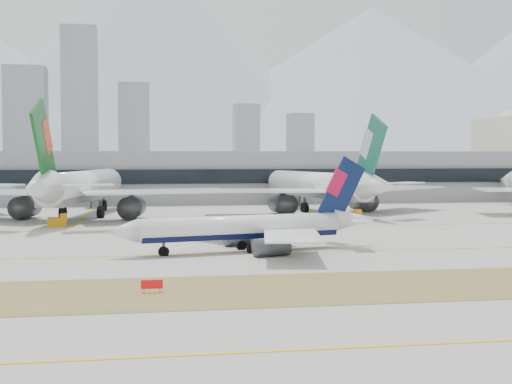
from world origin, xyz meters
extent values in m
plane|color=gray|center=(0.00, 0.00, 0.00)|extent=(3000.00, 3000.00, 0.00)
cube|color=brown|center=(0.00, -32.00, 0.02)|extent=(360.00, 18.00, 0.06)
cube|color=yellow|center=(0.00, -5.00, 0.03)|extent=(360.00, 0.45, 0.04)
cube|color=yellow|center=(0.00, -55.00, 0.03)|extent=(360.00, 0.45, 0.04)
cube|color=yellow|center=(0.00, 30.00, 0.03)|extent=(360.00, 0.45, 0.04)
cylinder|color=white|center=(-8.11, -2.98, 3.62)|extent=(30.14, 9.59, 3.29)
cube|color=black|center=(-8.11, -2.98, 2.72)|extent=(29.45, 8.97, 1.48)
cone|color=white|center=(-25.09, -6.65, 3.62)|extent=(5.19, 4.19, 3.29)
cone|color=white|center=(9.88, 0.91, 4.03)|extent=(7.24, 4.63, 3.29)
cube|color=white|center=(-6.25, 6.76, 3.13)|extent=(15.28, 17.61, 0.20)
cube|color=white|center=(7.75, 4.83, 4.28)|extent=(4.85, 5.46, 0.13)
cylinder|color=#3F4247|center=(-7.26, 3.43, 1.32)|extent=(5.43, 3.48, 2.47)
cube|color=#3F4247|center=(-7.26, 3.43, 2.31)|extent=(2.10, 0.68, 1.15)
cube|color=white|center=(-2.39, -11.09, 3.13)|extent=(10.10, 17.27, 0.20)
cube|color=white|center=(9.56, -3.54, 4.28)|extent=(3.38, 4.88, 0.13)
cylinder|color=#3F4247|center=(-4.69, -8.47, 1.32)|extent=(5.43, 3.48, 2.47)
cube|color=#3F4247|center=(-4.69, -8.47, 2.31)|extent=(2.10, 0.68, 1.15)
cube|color=#0A1842|center=(7.83, 0.46, 8.63)|extent=(8.01, 2.01, 10.32)
cube|color=#C60D3E|center=(7.02, 0.29, 9.74)|extent=(3.67, 1.13, 4.42)
cylinder|color=#3F4247|center=(-19.30, -5.40, 0.99)|extent=(0.40, 0.40, 1.98)
cylinder|color=black|center=(-19.30, -5.40, 0.58)|extent=(1.57, 0.88, 1.48)
cylinder|color=#3F4247|center=(-6.84, -4.90, 0.99)|extent=(0.40, 0.40, 1.98)
cylinder|color=black|center=(-6.84, -4.90, 0.58)|extent=(1.57, 0.88, 1.48)
cylinder|color=#3F4247|center=(-7.75, -0.71, 0.99)|extent=(0.40, 0.40, 1.98)
cylinder|color=black|center=(-7.75, -0.71, 0.58)|extent=(1.57, 0.88, 1.48)
cylinder|color=white|center=(-34.79, 58.81, 7.16)|extent=(15.80, 49.52, 6.51)
cube|color=slate|center=(-34.79, 58.81, 5.37)|extent=(14.66, 48.37, 2.93)
cone|color=white|center=(-29.36, 86.64, 7.16)|extent=(7.82, 8.62, 6.51)
cone|color=white|center=(-40.54, 29.31, 7.97)|extent=(8.48, 11.97, 6.51)
cube|color=white|center=(-18.93, 48.36, 6.18)|extent=(33.38, 19.99, 0.39)
cube|color=white|center=(-31.85, 29.70, 8.46)|extent=(9.62, 5.85, 0.26)
cylinder|color=#3F4247|center=(-24.05, 52.67, 2.60)|extent=(6.36, 8.98, 4.88)
cube|color=#3F4247|center=(-24.05, 52.67, 4.55)|extent=(1.13, 3.45, 2.28)
cylinder|color=#3F4247|center=(-47.04, 57.16, 2.60)|extent=(6.36, 8.98, 4.88)
cube|color=#3F4247|center=(-47.04, 57.16, 4.55)|extent=(1.13, 3.45, 2.28)
cube|color=#0B5013|center=(-39.89, 32.66, 15.70)|extent=(3.18, 13.47, 17.45)
cube|color=red|center=(-39.63, 34.00, 17.59)|extent=(1.88, 6.16, 7.47)
cylinder|color=#3F4247|center=(-31.21, 77.16, 1.95)|extent=(0.78, 0.78, 3.90)
cylinder|color=black|center=(-31.21, 77.16, 1.14)|extent=(1.68, 3.09, 2.93)
cylinder|color=#3F4247|center=(-39.20, 58.28, 1.95)|extent=(0.78, 0.78, 3.90)
cylinder|color=black|center=(-39.20, 58.28, 1.14)|extent=(1.68, 3.09, 2.93)
cylinder|color=#3F4247|center=(-30.90, 56.66, 1.95)|extent=(0.78, 0.78, 3.90)
cylinder|color=black|center=(-30.90, 56.66, 1.14)|extent=(1.68, 3.09, 2.93)
cylinder|color=white|center=(20.85, 66.31, 6.67)|extent=(16.19, 46.06, 6.07)
cube|color=slate|center=(20.85, 66.31, 5.00)|extent=(15.09, 44.96, 2.73)
cone|color=white|center=(14.93, 92.07, 6.67)|extent=(7.48, 8.19, 6.07)
cone|color=white|center=(27.13, 39.00, 7.43)|extent=(8.20, 11.29, 6.07)
cube|color=white|center=(38.32, 63.42, 5.76)|extent=(31.51, 27.62, 0.36)
cube|color=white|center=(34.39, 42.63, 7.89)|extent=(9.58, 8.19, 0.24)
cylinder|color=#3F4247|center=(32.32, 65.15, 2.43)|extent=(6.15, 8.47, 4.55)
cube|color=#3F4247|center=(32.32, 65.15, 4.25)|extent=(1.16, 3.21, 2.12)
cube|color=white|center=(6.39, 56.08, 5.76)|extent=(30.86, 17.76, 0.36)
cube|color=white|center=(19.01, 39.09, 7.89)|extent=(8.85, 5.19, 0.24)
cylinder|color=#3F4247|center=(11.04, 60.26, 2.43)|extent=(6.15, 8.47, 4.55)
cube|color=#3F4247|center=(11.04, 60.26, 4.25)|extent=(1.16, 3.21, 2.12)
cube|color=#155E49|center=(26.41, 42.10, 14.64)|extent=(3.37, 12.49, 16.27)
cube|color=#B8C0C3|center=(26.13, 43.34, 16.41)|extent=(1.93, 5.72, 6.96)
cylinder|color=#3F4247|center=(16.94, 83.30, 1.82)|extent=(0.73, 0.73, 3.64)
cylinder|color=black|center=(16.94, 83.30, 1.06)|extent=(1.65, 2.90, 2.73)
cylinder|color=#3F4247|center=(17.29, 64.19, 1.82)|extent=(0.73, 0.73, 3.64)
cylinder|color=black|center=(17.29, 64.19, 1.06)|extent=(1.65, 2.90, 2.73)
cylinder|color=#3F4247|center=(24.98, 65.95, 1.82)|extent=(0.73, 0.73, 3.64)
cylinder|color=black|center=(24.98, 65.95, 1.06)|extent=(1.65, 2.90, 2.73)
cone|color=white|center=(81.34, 83.94, 6.79)|extent=(7.25, 8.03, 6.17)
cube|color=gray|center=(0.00, 115.00, 7.50)|extent=(280.00, 42.00, 15.00)
cube|color=black|center=(0.00, 93.50, 7.95)|extent=(280.00, 1.20, 4.00)
cube|color=silver|center=(110.00, 135.00, 14.10)|extent=(2.00, 57.00, 27.90)
cube|color=red|center=(-21.46, -32.00, 0.90)|extent=(2.20, 0.15, 0.90)
cylinder|color=orange|center=(-22.26, -32.00, 0.25)|extent=(0.10, 0.10, 0.50)
cylinder|color=orange|center=(-20.66, -32.00, 0.25)|extent=(0.10, 0.10, 0.50)
cube|color=orange|center=(-38.26, 38.24, 0.90)|extent=(3.50, 2.00, 1.80)
cube|color=orange|center=(-37.06, 38.24, 2.10)|extent=(1.20, 1.80, 1.00)
cylinder|color=black|center=(-39.46, 37.44, 0.35)|extent=(0.70, 0.30, 0.70)
cylinder|color=black|center=(-39.46, 39.04, 0.35)|extent=(0.70, 0.30, 0.70)
cylinder|color=black|center=(-37.06, 37.44, 0.35)|extent=(0.70, 0.30, 0.70)
cylinder|color=black|center=(-37.06, 39.04, 0.35)|extent=(0.70, 0.30, 0.70)
cube|color=orange|center=(21.24, 38.14, 0.90)|extent=(3.50, 2.00, 1.80)
cube|color=orange|center=(22.44, 38.14, 2.10)|extent=(1.20, 1.80, 1.00)
cylinder|color=black|center=(20.04, 37.34, 0.35)|extent=(0.70, 0.30, 0.70)
cylinder|color=black|center=(20.04, 38.94, 0.35)|extent=(0.70, 0.30, 0.70)
cylinder|color=black|center=(22.44, 37.34, 0.35)|extent=(0.70, 0.30, 0.70)
cylinder|color=black|center=(22.44, 38.94, 0.35)|extent=(0.70, 0.30, 0.70)
cube|color=gray|center=(-105.00, 455.00, 40.00)|extent=(30.00, 27.00, 80.00)
cube|color=gray|center=(-65.00, 450.00, 55.00)|extent=(26.00, 23.40, 110.00)
cube|color=gray|center=(-25.00, 465.00, 35.00)|extent=(24.00, 21.60, 70.00)
cube|color=gray|center=(65.00, 470.00, 27.50)|extent=(20.00, 18.00, 55.00)
cube|color=gray|center=(110.00, 470.00, 24.00)|extent=(20.00, 18.00, 48.00)
cone|color=#9EA8B7|center=(0.00, 1400.00, 211.50)|extent=(900.00, 900.00, 470.00)
cone|color=#9EA8B7|center=(480.00, 1390.00, 157.50)|extent=(1120.00, 1120.00, 350.00)
camera|label=1|loc=(-22.83, -104.09, 13.99)|focal=50.00mm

